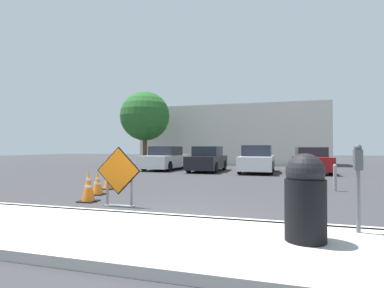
{
  "coord_description": "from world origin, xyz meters",
  "views": [
    {
      "loc": [
        2.15,
        -5.39,
        1.41
      ],
      "look_at": [
        -1.55,
        7.29,
        1.59
      ],
      "focal_mm": 28.0,
      "sensor_mm": 36.0,
      "label": 1
    }
  ],
  "objects_px": {
    "parked_car_fourth": "(311,161)",
    "bollard_nearest": "(335,177)",
    "parked_car_third": "(257,160)",
    "traffic_cone_nearest": "(88,187)",
    "trash_bin": "(305,196)",
    "road_closed_sign": "(119,175)",
    "parking_meter": "(358,172)",
    "traffic_cone_fourth": "(116,175)",
    "traffic_cone_fifth": "(124,174)",
    "traffic_cone_second": "(98,184)",
    "parked_car_nearest": "(165,159)",
    "traffic_cone_third": "(109,180)",
    "parked_car_second": "(207,160)"
  },
  "relations": [
    {
      "from": "road_closed_sign",
      "to": "parking_meter",
      "type": "bearing_deg",
      "value": -16.1
    },
    {
      "from": "traffic_cone_fourth",
      "to": "parked_car_third",
      "type": "xyz_separation_m",
      "value": [
        4.84,
        7.36,
        0.35
      ]
    },
    {
      "from": "parked_car_second",
      "to": "parking_meter",
      "type": "height_order",
      "value": "parked_car_second"
    },
    {
      "from": "traffic_cone_third",
      "to": "parked_car_fourth",
      "type": "relative_size",
      "value": 0.15
    },
    {
      "from": "traffic_cone_fifth",
      "to": "trash_bin",
      "type": "bearing_deg",
      "value": -46.56
    },
    {
      "from": "parked_car_second",
      "to": "parking_meter",
      "type": "xyz_separation_m",
      "value": [
        5.34,
        -12.69,
        0.35
      ]
    },
    {
      "from": "traffic_cone_nearest",
      "to": "trash_bin",
      "type": "relative_size",
      "value": 0.68
    },
    {
      "from": "parked_car_fourth",
      "to": "parking_meter",
      "type": "bearing_deg",
      "value": 85.1
    },
    {
      "from": "parked_car_fourth",
      "to": "bollard_nearest",
      "type": "relative_size",
      "value": 4.66
    },
    {
      "from": "road_closed_sign",
      "to": "traffic_cone_fifth",
      "type": "bearing_deg",
      "value": 117.77
    },
    {
      "from": "road_closed_sign",
      "to": "parking_meter",
      "type": "relative_size",
      "value": 1.08
    },
    {
      "from": "traffic_cone_nearest",
      "to": "parked_car_third",
      "type": "distance_m",
      "value": 11.41
    },
    {
      "from": "trash_bin",
      "to": "bollard_nearest",
      "type": "bearing_deg",
      "value": 77.47
    },
    {
      "from": "road_closed_sign",
      "to": "traffic_cone_second",
      "type": "relative_size",
      "value": 2.18
    },
    {
      "from": "bollard_nearest",
      "to": "traffic_cone_third",
      "type": "bearing_deg",
      "value": -167.63
    },
    {
      "from": "traffic_cone_nearest",
      "to": "bollard_nearest",
      "type": "distance_m",
      "value": 7.68
    },
    {
      "from": "parked_car_nearest",
      "to": "parking_meter",
      "type": "xyz_separation_m",
      "value": [
        8.32,
        -13.3,
        0.34
      ]
    },
    {
      "from": "road_closed_sign",
      "to": "traffic_cone_fourth",
      "type": "xyz_separation_m",
      "value": [
        -2.33,
        3.82,
        -0.38
      ]
    },
    {
      "from": "road_closed_sign",
      "to": "traffic_cone_nearest",
      "type": "xyz_separation_m",
      "value": [
        -1.1,
        0.36,
        -0.36
      ]
    },
    {
      "from": "traffic_cone_nearest",
      "to": "parked_car_second",
      "type": "distance_m",
      "value": 10.94
    },
    {
      "from": "trash_bin",
      "to": "bollard_nearest",
      "type": "height_order",
      "value": "trash_bin"
    },
    {
      "from": "trash_bin",
      "to": "road_closed_sign",
      "type": "bearing_deg",
      "value": 153.11
    },
    {
      "from": "traffic_cone_nearest",
      "to": "parked_car_third",
      "type": "relative_size",
      "value": 0.19
    },
    {
      "from": "parked_car_third",
      "to": "trash_bin",
      "type": "height_order",
      "value": "parked_car_third"
    },
    {
      "from": "traffic_cone_second",
      "to": "bollard_nearest",
      "type": "distance_m",
      "value": 7.61
    },
    {
      "from": "traffic_cone_fifth",
      "to": "parked_car_nearest",
      "type": "bearing_deg",
      "value": 96.49
    },
    {
      "from": "road_closed_sign",
      "to": "traffic_cone_fifth",
      "type": "height_order",
      "value": "road_closed_sign"
    },
    {
      "from": "traffic_cone_fifth",
      "to": "parking_meter",
      "type": "bearing_deg",
      "value": -40.57
    },
    {
      "from": "bollard_nearest",
      "to": "parking_meter",
      "type": "distance_m",
      "value": 5.77
    },
    {
      "from": "traffic_cone_third",
      "to": "parked_car_second",
      "type": "height_order",
      "value": "parked_car_second"
    },
    {
      "from": "bollard_nearest",
      "to": "parked_car_third",
      "type": "bearing_deg",
      "value": 113.48
    },
    {
      "from": "traffic_cone_nearest",
      "to": "bollard_nearest",
      "type": "xyz_separation_m",
      "value": [
        6.59,
        3.94,
        0.07
      ]
    },
    {
      "from": "parked_car_fourth",
      "to": "parked_car_nearest",
      "type": "bearing_deg",
      "value": -3.14
    },
    {
      "from": "parked_car_second",
      "to": "parked_car_third",
      "type": "distance_m",
      "value": 2.97
    },
    {
      "from": "traffic_cone_fifth",
      "to": "parking_meter",
      "type": "distance_m",
      "value": 9.95
    },
    {
      "from": "traffic_cone_fourth",
      "to": "bollard_nearest",
      "type": "relative_size",
      "value": 0.88
    },
    {
      "from": "traffic_cone_nearest",
      "to": "parked_car_fourth",
      "type": "distance_m",
      "value": 13.17
    },
    {
      "from": "parked_car_fourth",
      "to": "parked_car_third",
      "type": "bearing_deg",
      "value": 8.83
    },
    {
      "from": "parked_car_second",
      "to": "parked_car_fourth",
      "type": "distance_m",
      "value": 5.96
    },
    {
      "from": "parked_car_third",
      "to": "parking_meter",
      "type": "xyz_separation_m",
      "value": [
        2.37,
        -12.59,
        0.32
      ]
    },
    {
      "from": "traffic_cone_fifth",
      "to": "parked_car_fourth",
      "type": "relative_size",
      "value": 0.15
    },
    {
      "from": "bollard_nearest",
      "to": "traffic_cone_second",
      "type": "bearing_deg",
      "value": -158.27
    },
    {
      "from": "road_closed_sign",
      "to": "traffic_cone_second",
      "type": "height_order",
      "value": "road_closed_sign"
    },
    {
      "from": "traffic_cone_fourth",
      "to": "bollard_nearest",
      "type": "bearing_deg",
      "value": 3.54
    },
    {
      "from": "road_closed_sign",
      "to": "parking_meter",
      "type": "height_order",
      "value": "parking_meter"
    },
    {
      "from": "road_closed_sign",
      "to": "traffic_cone_nearest",
      "type": "relative_size",
      "value": 1.78
    },
    {
      "from": "traffic_cone_fourth",
      "to": "traffic_cone_fifth",
      "type": "bearing_deg",
      "value": 105.03
    },
    {
      "from": "traffic_cone_third",
      "to": "trash_bin",
      "type": "bearing_deg",
      "value": -38.29
    },
    {
      "from": "road_closed_sign",
      "to": "parked_car_third",
      "type": "height_order",
      "value": "parked_car_third"
    },
    {
      "from": "traffic_cone_nearest",
      "to": "bollard_nearest",
      "type": "height_order",
      "value": "bollard_nearest"
    }
  ]
}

